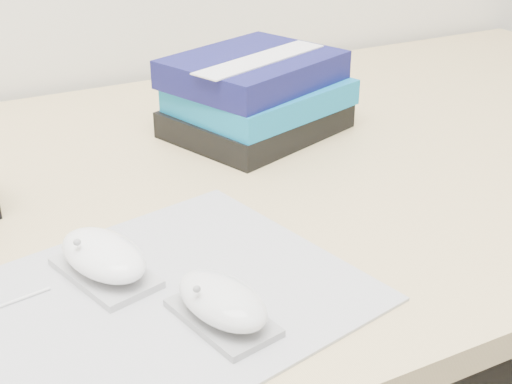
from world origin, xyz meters
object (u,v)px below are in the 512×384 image
mouse_front (222,303)px  desk (243,293)px  mouse_rear (104,258)px  book_stack (257,95)px

mouse_front → desk: bearing=61.0°
mouse_rear → mouse_front: size_ratio=1.10×
mouse_rear → mouse_front: bearing=-59.4°
desk → mouse_rear: mouse_rear is taller
desk → mouse_front: mouse_front is taller
desk → book_stack: book_stack is taller
mouse_front → book_stack: book_stack is taller
mouse_rear → mouse_front: mouse_rear is taller
desk → mouse_rear: bearing=-138.3°
desk → book_stack: 0.29m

